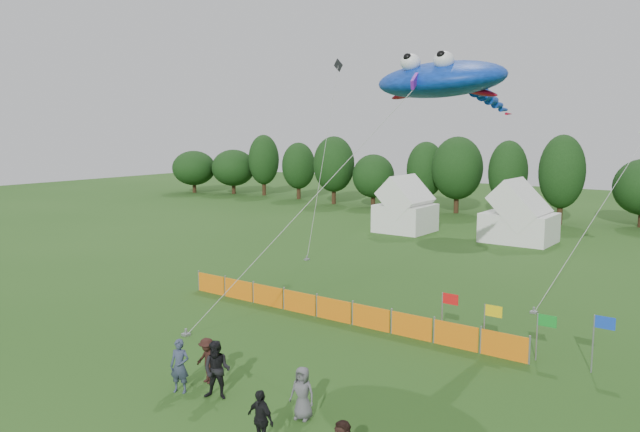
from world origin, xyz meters
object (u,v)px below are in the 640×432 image
Objects in this scene: spectator_d at (260,419)px; spectator_a at (180,366)px; tent_right at (519,218)px; barrier_fence at (334,310)px; tent_left at (405,209)px; stingray_kite at (446,81)px; spectator_e at (302,393)px; spectator_b at (217,370)px; spectator_c at (207,360)px.

spectator_a is at bearing 172.96° from spectator_d.
spectator_d is at bearing -81.95° from tent_right.
tent_right is 0.29× the size of barrier_fence.
tent_left is 25.47m from barrier_fence.
stingray_kite is at bearing 46.92° from spectator_a.
spectator_a reaches higher than spectator_e.
tent_right is 34.02m from spectator_a.
spectator_b is at bearing -71.26° from tent_left.
spectator_a is (0.40, -9.42, 0.41)m from barrier_fence.
spectator_e is (-0.16, 2.07, -0.02)m from spectator_d.
barrier_fence is 9.20m from spectator_b.
spectator_d reaches higher than barrier_fence.
stingray_kite is (3.86, 11.50, 9.81)m from spectator_a.
barrier_fence is 10.66× the size of spectator_d.
barrier_fence is at bearing -68.46° from tent_left.
barrier_fence is 11.25× the size of spectator_c.
spectator_d is at bearing -86.56° from stingray_kite.
tent_right is at bearing 104.88° from spectator_d.
tent_left is 2.23× the size of spectator_b.
tent_left is 2.64× the size of spectator_e.
tent_right is at bearing 88.10° from spectator_e.
spectator_c is 14.84m from stingray_kite.
spectator_d is at bearing -50.08° from spectator_b.
barrier_fence is (9.34, -23.66, -1.42)m from tent_left.
tent_right reaches higher than spectator_a.
spectator_e is at bearing 101.14° from spectator_d.
barrier_fence is at bearing -90.11° from tent_right.
barrier_fence is at bearing 67.91° from spectator_a.
spectator_c is 0.11× the size of stingray_kite.
spectator_b is at bearing 161.58° from spectator_d.
tent_left is 2.56× the size of spectator_d.
spectator_b is 1.15× the size of spectator_d.
stingray_kite is at bearing 83.09° from spectator_e.
spectator_e is at bearing -60.20° from barrier_fence.
spectator_b reaches higher than barrier_fence.
barrier_fence is 9.30× the size of spectator_b.
tent_left reaches higher than spectator_e.
spectator_b is (1.34, 0.40, 0.05)m from spectator_a.
spectator_e is at bearing -66.16° from tent_left.
tent_right is 35.51m from spectator_d.
spectator_e is (4.86, -8.49, 0.31)m from barrier_fence.
spectator_c is at bearing -72.83° from tent_left.
spectator_c is at bearing -86.27° from barrier_fence.
stingray_kite reaches higher than spectator_d.
stingray_kite is (-0.76, 12.64, 9.87)m from spectator_d.
spectator_e is (14.20, -32.15, -1.10)m from tent_left.
spectator_a is at bearing -87.54° from barrier_fence.
spectator_d is at bearing -95.88° from spectator_e.
spectator_b is 1.21× the size of spectator_c.
barrier_fence is 1.19× the size of stingray_kite.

